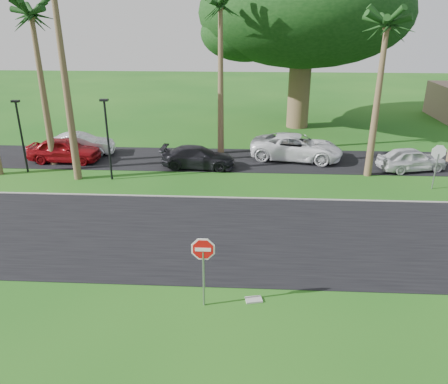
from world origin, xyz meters
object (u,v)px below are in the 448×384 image
object	(u,v)px
car_red	(64,150)
car_minivan	(296,147)
stop_sign_near	(203,258)
car_dark	(198,157)
stop_sign_far	(438,158)
car_silver	(80,145)
car_pickup	(412,159)

from	to	relation	value
car_red	car_minivan	size ratio (longest dim) A/B	0.77
stop_sign_near	car_dark	bearing A→B (deg)	97.09
stop_sign_far	car_red	bearing A→B (deg)	-9.19
car_silver	car_red	size ratio (longest dim) A/B	0.98
car_dark	car_pickup	world-z (taller)	car_pickup
car_dark	car_minivan	world-z (taller)	car_minivan
stop_sign_near	car_pickup	distance (m)	18.09
stop_sign_far	car_silver	world-z (taller)	stop_sign_far
stop_sign_near	car_silver	bearing A→B (deg)	121.83
car_red	car_minivan	distance (m)	15.05
stop_sign_far	car_dark	xyz separation A→B (m)	(-13.22, 2.85, -1.11)
car_silver	stop_sign_near	bearing A→B (deg)	-157.66
car_pickup	car_silver	bearing A→B (deg)	71.06
stop_sign_far	car_minivan	xyz separation A→B (m)	(-6.97, 4.87, -0.95)
stop_sign_far	car_dark	world-z (taller)	stop_sign_far
car_silver	car_pickup	xyz separation A→B (m)	(21.28, -1.96, -0.04)
car_minivan	car_silver	bearing A→B (deg)	99.88
stop_sign_near	car_red	size ratio (longest dim) A/B	0.58
car_silver	car_pickup	world-z (taller)	car_silver
car_dark	car_silver	bearing A→B (deg)	77.45
stop_sign_near	stop_sign_far	xyz separation A→B (m)	(11.50, 11.00, 0.00)
car_pickup	car_dark	bearing A→B (deg)	77.24
car_silver	car_red	distance (m)	1.56
stop_sign_near	car_minivan	distance (m)	16.53
car_minivan	car_pickup	world-z (taller)	car_minivan
car_red	car_dark	distance (m)	8.77
stop_sign_far	car_minivan	bearing A→B (deg)	-34.92
stop_sign_near	car_minivan	xyz separation A→B (m)	(4.53, 15.87, -0.95)
car_dark	car_pickup	bearing A→B (deg)	-86.87
car_minivan	car_pickup	distance (m)	7.04
car_red	car_pickup	xyz separation A→B (m)	(21.79, -0.49, -0.08)
stop_sign_far	car_minivan	world-z (taller)	stop_sign_far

